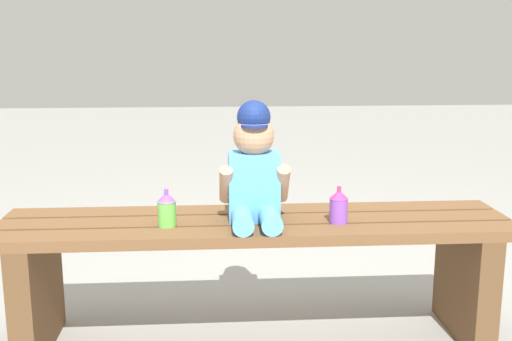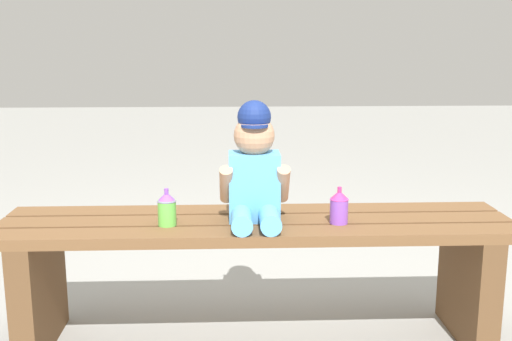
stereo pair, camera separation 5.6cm
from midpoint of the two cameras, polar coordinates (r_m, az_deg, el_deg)
The scene contains 5 objects.
ground_plane at distance 2.27m, azimuth -0.72°, elevation -15.42°, with size 16.00×16.00×0.00m, color #999993.
park_bench at distance 2.15m, azimuth -0.74°, elevation -8.03°, with size 1.74×0.40×0.45m.
child_figure at distance 2.05m, azimuth -0.95°, elevation 0.10°, with size 0.23×0.27×0.40m.
sippy_cup_left at distance 2.04m, azimuth -9.01°, elevation -3.51°, with size 0.06×0.06×0.12m.
sippy_cup_right at distance 2.07m, azimuth 6.87°, elevation -3.24°, with size 0.06×0.06×0.12m.
Camera 1 is at (-0.14, -2.02, 1.04)m, focal length 43.36 mm.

